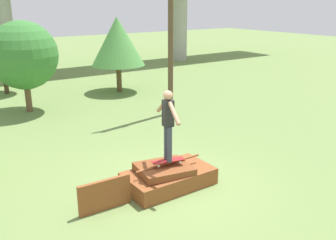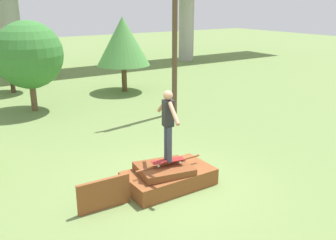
# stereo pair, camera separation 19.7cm
# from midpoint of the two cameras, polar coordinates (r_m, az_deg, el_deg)

# --- Properties ---
(ground_plane) EXTENTS (80.00, 80.00, 0.00)m
(ground_plane) POSITION_cam_midpoint_polar(r_m,az_deg,el_deg) (9.06, -0.52, -9.99)
(ground_plane) COLOR olive
(scrap_pile) EXTENTS (2.08, 1.17, 0.61)m
(scrap_pile) POSITION_cam_midpoint_polar(r_m,az_deg,el_deg) (8.93, -0.65, -8.63)
(scrap_pile) COLOR brown
(scrap_pile) RESTS_ON ground_plane
(scrap_plank_loose) EXTENTS (1.16, 0.12, 0.68)m
(scrap_plank_loose) POSITION_cam_midpoint_polar(r_m,az_deg,el_deg) (8.10, -10.31, -11.16)
(scrap_plank_loose) COLOR brown
(scrap_plank_loose) RESTS_ON ground_plane
(skateboard) EXTENTS (0.80, 0.36, 0.09)m
(skateboard) POSITION_cam_midpoint_polar(r_m,az_deg,el_deg) (8.68, -0.65, -6.23)
(skateboard) COLOR maroon
(skateboard) RESTS_ON scrap_pile
(skater) EXTENTS (0.32, 1.19, 1.65)m
(skater) POSITION_cam_midpoint_polar(r_m,az_deg,el_deg) (8.34, -0.68, -0.12)
(skater) COLOR #383D4C
(skater) RESTS_ON skateboard
(utility_pole) EXTENTS (1.30, 0.20, 7.90)m
(utility_pole) POSITION_cam_midpoint_polar(r_m,az_deg,el_deg) (14.12, -0.01, 17.13)
(utility_pole) COLOR brown
(utility_pole) RESTS_ON ground_plane
(tree_behind_left) EXTENTS (2.52, 2.52, 3.55)m
(tree_behind_left) POSITION_cam_midpoint_polar(r_m,az_deg,el_deg) (18.07, -8.01, 11.77)
(tree_behind_left) COLOR brown
(tree_behind_left) RESTS_ON ground_plane
(tree_behind_right) EXTENTS (2.62, 2.62, 3.54)m
(tree_behind_right) POSITION_cam_midpoint_polar(r_m,az_deg,el_deg) (15.55, -21.51, 9.14)
(tree_behind_right) COLOR brown
(tree_behind_right) RESTS_ON ground_plane
(tree_mid_back) EXTENTS (2.07, 2.07, 2.77)m
(tree_mid_back) POSITION_cam_midpoint_polar(r_m,az_deg,el_deg) (19.24, -24.21, 8.74)
(tree_mid_back) COLOR #4C3823
(tree_mid_back) RESTS_ON ground_plane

